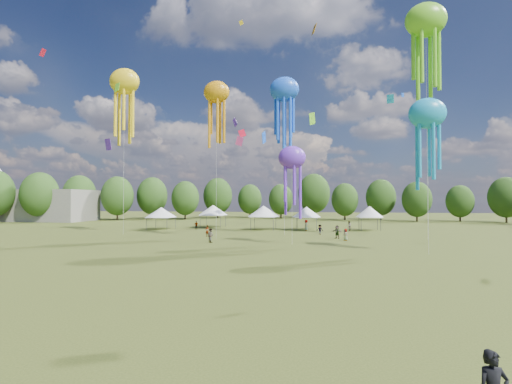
# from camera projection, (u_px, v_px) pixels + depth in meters

# --- Properties ---
(ground) EXTENTS (300.00, 300.00, 0.00)m
(ground) POSITION_uv_depth(u_px,v_px,m) (152.00, 360.00, 12.16)
(ground) COLOR #384416
(ground) RESTS_ON ground
(spectator_near) EXTENTS (1.09, 1.09, 1.78)m
(spectator_near) POSITION_uv_depth(u_px,v_px,m) (211.00, 236.00, 45.80)
(spectator_near) COLOR gray
(spectator_near) RESTS_ON ground
(spectators_far) EXTENTS (28.34, 16.55, 1.93)m
(spectators_far) POSITION_uv_depth(u_px,v_px,m) (309.00, 229.00, 56.98)
(spectators_far) COLOR gray
(spectators_far) RESTS_ON ground
(festival_tents) EXTENTS (42.88, 12.42, 4.42)m
(festival_tents) POSITION_uv_depth(u_px,v_px,m) (253.00, 211.00, 67.38)
(festival_tents) COLOR #47474C
(festival_tents) RESTS_ON ground
(show_kites) EXTENTS (49.92, 20.24, 32.33)m
(show_kites) POSITION_uv_depth(u_px,v_px,m) (292.00, 89.00, 50.84)
(show_kites) COLOR orange
(show_kites) RESTS_ON ground
(small_kites) EXTENTS (73.71, 59.57, 46.30)m
(small_kites) POSITION_uv_depth(u_px,v_px,m) (267.00, 32.00, 52.69)
(small_kites) COLOR orange
(small_kites) RESTS_ON ground
(treeline) EXTENTS (201.57, 95.24, 13.43)m
(treeline) POSITION_uv_depth(u_px,v_px,m) (270.00, 194.00, 74.59)
(treeline) COLOR #38281C
(treeline) RESTS_ON ground
(hangar) EXTENTS (40.00, 12.00, 8.00)m
(hangar) POSITION_uv_depth(u_px,v_px,m) (17.00, 205.00, 95.02)
(hangar) COLOR gray
(hangar) RESTS_ON ground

